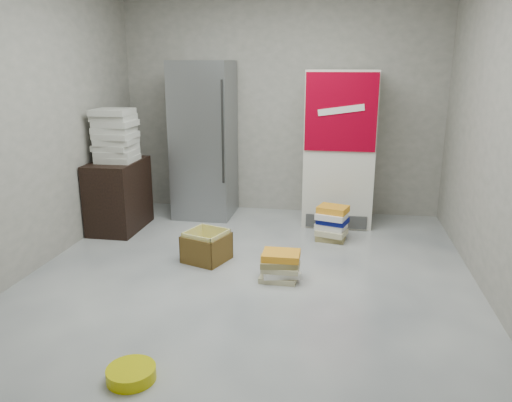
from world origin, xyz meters
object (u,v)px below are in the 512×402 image
object	(u,v)px
steel_fridge	(204,140)
wood_shelf	(119,195)
coke_cooler	(339,148)
phonebook_stack_main	(332,223)
cardboard_box	(207,248)

from	to	relation	value
steel_fridge	wood_shelf	bearing A→B (deg)	-138.69
steel_fridge	coke_cooler	world-z (taller)	steel_fridge
coke_cooler	steel_fridge	bearing A→B (deg)	179.82
phonebook_stack_main	cardboard_box	world-z (taller)	phonebook_stack_main
coke_cooler	cardboard_box	bearing A→B (deg)	-129.26
phonebook_stack_main	steel_fridge	bearing A→B (deg)	166.57
wood_shelf	cardboard_box	world-z (taller)	wood_shelf
steel_fridge	cardboard_box	world-z (taller)	steel_fridge
wood_shelf	phonebook_stack_main	xyz separation A→B (m)	(2.44, 0.01, -0.21)
coke_cooler	cardboard_box	world-z (taller)	coke_cooler
steel_fridge	coke_cooler	bearing A→B (deg)	-0.18
wood_shelf	cardboard_box	bearing A→B (deg)	-32.16
phonebook_stack_main	wood_shelf	bearing A→B (deg)	-169.07
wood_shelf	cardboard_box	distance (m)	1.50
steel_fridge	wood_shelf	xyz separation A→B (m)	(-0.83, -0.73, -0.55)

